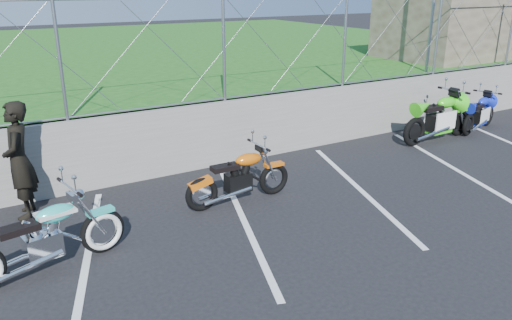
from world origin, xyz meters
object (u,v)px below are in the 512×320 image
sportbike_green (439,120)px  sportbike_blue (480,115)px  person_standing (19,161)px  cruiser_turquoise (46,241)px  naked_orange (240,179)px

sportbike_green → sportbike_blue: 1.58m
sportbike_green → person_standing: (-8.87, 0.56, 0.42)m
cruiser_turquoise → sportbike_blue: cruiser_turquoise is taller
sportbike_green → sportbike_blue: bearing=1.1°
naked_orange → cruiser_turquoise: bearing=-167.9°
naked_orange → sportbike_green: 5.74m
cruiser_turquoise → sportbike_green: bearing=-2.0°
sportbike_blue → person_standing: size_ratio=0.96×
cruiser_turquoise → sportbike_green: size_ratio=0.95×
person_standing → cruiser_turquoise: bearing=13.4°
sportbike_green → naked_orange: bearing=-174.3°
sportbike_green → person_standing: bearing=175.0°
cruiser_turquoise → naked_orange: size_ratio=1.11×
sportbike_green → sportbike_blue: sportbike_green is taller
sportbike_blue → person_standing: person_standing is taller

